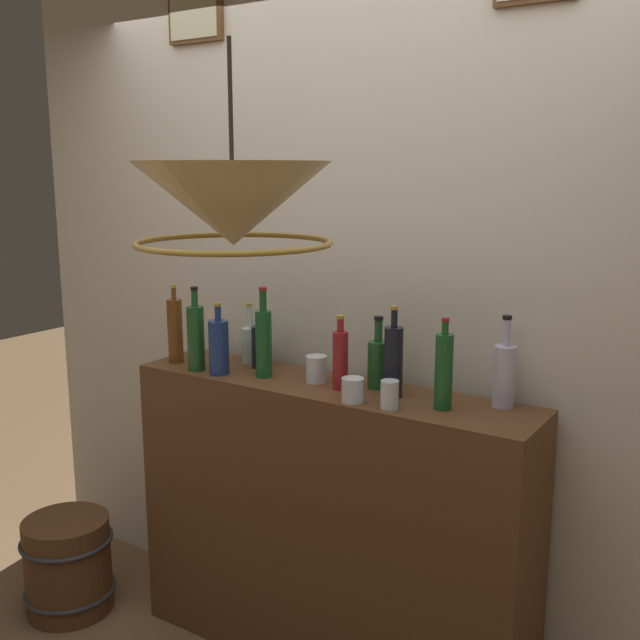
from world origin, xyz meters
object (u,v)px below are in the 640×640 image
(liquor_bottle_tequila, at_px, (393,361))
(pendant_lamp, at_px, (233,206))
(liquor_bottle_vodka, at_px, (504,373))
(liquor_bottle_bourbon, at_px, (444,371))
(liquor_bottle_scotch, at_px, (219,346))
(glass_tumbler_rocks, at_px, (390,395))
(glass_tumbler_highball, at_px, (316,369))
(wooden_barrel, at_px, (68,565))
(liquor_bottle_port, at_px, (340,359))
(liquor_bottle_amaro, at_px, (175,330))
(liquor_bottle_sherry, at_px, (196,337))
(liquor_bottle_brandy, at_px, (378,362))
(liquor_bottle_vermouth, at_px, (250,343))
(liquor_bottle_rye, at_px, (264,341))
(glass_tumbler_shot, at_px, (353,390))
(liquor_bottle_rum, at_px, (261,346))

(liquor_bottle_tequila, relative_size, pendant_lamp, 0.59)
(liquor_bottle_vodka, height_order, liquor_bottle_bourbon, liquor_bottle_vodka)
(liquor_bottle_vodka, bearing_deg, liquor_bottle_scotch, -168.63)
(glass_tumbler_rocks, bearing_deg, glass_tumbler_highball, 160.84)
(liquor_bottle_tequila, distance_m, wooden_barrel, 1.75)
(liquor_bottle_port, distance_m, wooden_barrel, 1.58)
(liquor_bottle_amaro, xyz_separation_m, wooden_barrel, (-0.42, -0.27, -1.03))
(liquor_bottle_sherry, xyz_separation_m, liquor_bottle_bourbon, (1.00, 0.08, -0.00))
(liquor_bottle_brandy, xyz_separation_m, liquor_bottle_vermouth, (-0.61, 0.04, -0.01))
(liquor_bottle_bourbon, xyz_separation_m, liquor_bottle_rye, (-0.72, -0.01, 0.01))
(liquor_bottle_amaro, bearing_deg, liquor_bottle_rye, 2.95)
(glass_tumbler_shot, height_order, pendant_lamp, pendant_lamp)
(glass_tumbler_rocks, distance_m, wooden_barrel, 1.72)
(liquor_bottle_tequila, distance_m, liquor_bottle_scotch, 0.70)
(liquor_bottle_bourbon, bearing_deg, liquor_bottle_vodka, 41.27)
(liquor_bottle_vodka, xyz_separation_m, liquor_bottle_scotch, (-1.04, -0.21, -0.00))
(liquor_bottle_scotch, bearing_deg, glass_tumbler_highball, 16.64)
(liquor_bottle_sherry, xyz_separation_m, liquor_bottle_vodka, (1.15, 0.21, -0.02))
(liquor_bottle_amaro, height_order, wooden_barrel, liquor_bottle_amaro)
(liquor_bottle_bourbon, height_order, liquor_bottle_rum, liquor_bottle_bourbon)
(liquor_bottle_tequila, height_order, pendant_lamp, pendant_lamp)
(glass_tumbler_shot, bearing_deg, glass_tumbler_highball, 150.31)
(liquor_bottle_brandy, height_order, liquor_bottle_amaro, liquor_bottle_amaro)
(glass_tumbler_highball, bearing_deg, liquor_bottle_vermouth, 166.01)
(liquor_bottle_sherry, height_order, wooden_barrel, liquor_bottle_sherry)
(liquor_bottle_rye, relative_size, glass_tumbler_highball, 3.49)
(liquor_bottle_bourbon, bearing_deg, glass_tumbler_shot, -161.29)
(liquor_bottle_port, height_order, pendant_lamp, pendant_lamp)
(liquor_bottle_sherry, distance_m, liquor_bottle_vermouth, 0.24)
(liquor_bottle_vodka, height_order, pendant_lamp, pendant_lamp)
(liquor_bottle_rye, bearing_deg, liquor_bottle_sherry, -166.43)
(liquor_bottle_sherry, bearing_deg, liquor_bottle_brandy, 13.91)
(liquor_bottle_port, relative_size, wooden_barrel, 0.65)
(liquor_bottle_vodka, height_order, glass_tumbler_rocks, liquor_bottle_vodka)
(liquor_bottle_port, bearing_deg, liquor_bottle_vodka, 13.02)
(liquor_bottle_sherry, xyz_separation_m, liquor_bottle_port, (0.60, 0.09, -0.02))
(liquor_bottle_amaro, bearing_deg, pendant_lamp, -36.23)
(liquor_bottle_bourbon, height_order, liquor_bottle_vermouth, liquor_bottle_bourbon)
(liquor_bottle_brandy, bearing_deg, wooden_barrel, -162.61)
(glass_tumbler_highball, distance_m, glass_tumbler_shot, 0.27)
(liquor_bottle_bourbon, distance_m, glass_tumbler_highball, 0.53)
(liquor_bottle_rum, height_order, glass_tumbler_shot, liquor_bottle_rum)
(liquor_bottle_vodka, xyz_separation_m, liquor_bottle_vermouth, (-1.06, -0.00, -0.03))
(liquor_bottle_bourbon, relative_size, glass_tumbler_shot, 3.65)
(liquor_bottle_port, relative_size, liquor_bottle_amaro, 0.85)
(liquor_bottle_brandy, relative_size, wooden_barrel, 0.63)
(liquor_bottle_scotch, height_order, glass_tumbler_highball, liquor_bottle_scotch)
(liquor_bottle_sherry, height_order, pendant_lamp, pendant_lamp)
(glass_tumbler_highball, bearing_deg, liquor_bottle_rum, 169.43)
(liquor_bottle_bourbon, distance_m, glass_tumbler_shot, 0.31)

